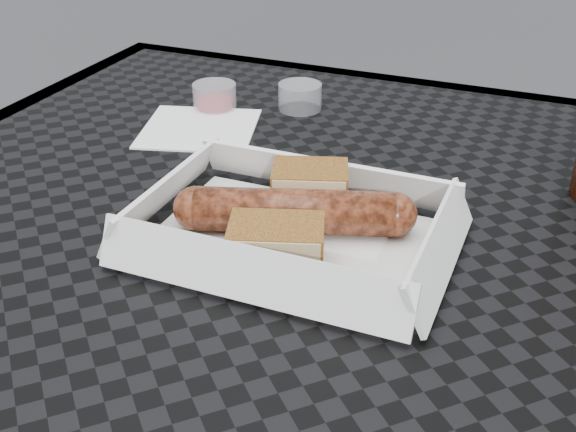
# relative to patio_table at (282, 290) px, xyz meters

# --- Properties ---
(patio_table) EXTENTS (0.80, 0.80, 0.74)m
(patio_table) POSITION_rel_patio_table_xyz_m (0.00, 0.00, 0.00)
(patio_table) COLOR black
(patio_table) RESTS_ON ground
(food_tray) EXTENTS (0.22, 0.15, 0.00)m
(food_tray) POSITION_rel_patio_table_xyz_m (0.02, -0.03, 0.08)
(food_tray) COLOR white
(food_tray) RESTS_ON patio_table
(bratwurst) EXTENTS (0.19, 0.09, 0.04)m
(bratwurst) POSITION_rel_patio_table_xyz_m (0.02, -0.02, 0.10)
(bratwurst) COLOR brown
(bratwurst) RESTS_ON food_tray
(bread_near) EXTENTS (0.07, 0.06, 0.04)m
(bread_near) POSITION_rel_patio_table_xyz_m (0.02, 0.02, 0.10)
(bread_near) COLOR brown
(bread_near) RESTS_ON food_tray
(bread_far) EXTENTS (0.08, 0.07, 0.04)m
(bread_far) POSITION_rel_patio_table_xyz_m (0.03, -0.08, 0.10)
(bread_far) COLOR brown
(bread_far) RESTS_ON food_tray
(veg_garnish) EXTENTS (0.03, 0.03, 0.00)m
(veg_garnish) POSITION_rel_patio_table_xyz_m (0.10, -0.09, 0.08)
(veg_garnish) COLOR #F65F0A
(veg_garnish) RESTS_ON food_tray
(napkin) EXTENTS (0.15, 0.15, 0.00)m
(napkin) POSITION_rel_patio_table_xyz_m (-0.16, 0.14, 0.08)
(napkin) COLOR white
(napkin) RESTS_ON patio_table
(condiment_cup_sauce) EXTENTS (0.05, 0.05, 0.03)m
(condiment_cup_sauce) POSITION_rel_patio_table_xyz_m (-0.17, 0.20, 0.09)
(condiment_cup_sauce) COLOR maroon
(condiment_cup_sauce) RESTS_ON patio_table
(condiment_cup_empty) EXTENTS (0.05, 0.05, 0.03)m
(condiment_cup_empty) POSITION_rel_patio_table_xyz_m (-0.08, 0.24, 0.09)
(condiment_cup_empty) COLOR silver
(condiment_cup_empty) RESTS_ON patio_table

